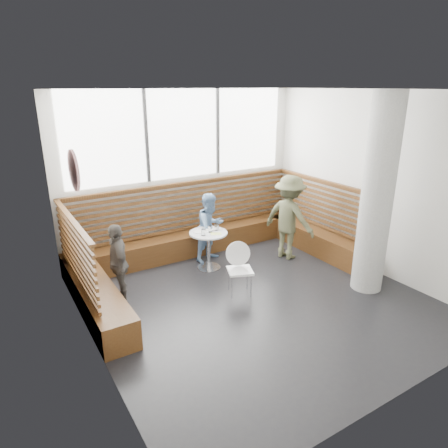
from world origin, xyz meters
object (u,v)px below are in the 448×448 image
cafe_chair (238,265)px  child_back (211,227)px  cafe_table (209,243)px  concrete_column (377,196)px  adult_man (289,217)px  child_left (118,263)px

cafe_chair → child_back: bearing=99.9°
cafe_table → cafe_chair: bearing=-92.7°
concrete_column → cafe_chair: concrete_column is taller
child_back → concrete_column: bearing=-72.9°
adult_man → cafe_table: bearing=60.9°
adult_man → child_back: (-1.36, 0.69, -0.16)m
cafe_chair → adult_man: bearing=44.3°
concrete_column → cafe_table: size_ratio=4.45×
cafe_chair → child_left: size_ratio=0.66×
cafe_table → child_left: bearing=-170.9°
adult_man → child_left: adult_man is taller
cafe_chair → child_back: child_back is taller
concrete_column → cafe_chair: size_ratio=3.76×
cafe_chair → child_left: child_left is taller
child_back → child_left: bearing=179.0°
concrete_column → child_left: bearing=154.4°
cafe_table → cafe_chair: (-0.05, -1.05, -0.02)m
concrete_column → child_back: size_ratio=2.39×
cafe_table → child_back: 0.43m
concrete_column → cafe_table: bearing=133.0°
cafe_chair → cafe_table: bearing=108.9°
concrete_column → adult_man: (-0.31, 1.69, -0.77)m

